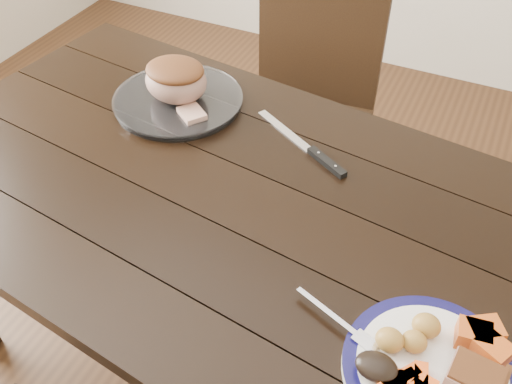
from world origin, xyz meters
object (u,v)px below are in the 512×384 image
at_px(dining_table, 229,222).
at_px(fork, 342,323).
at_px(dinner_plate, 430,371).
at_px(chair_far, 308,100).
at_px(roast_joint, 176,81).
at_px(serving_platter, 178,101).
at_px(pork_slice, 475,380).
at_px(carving_knife, 316,154).

height_order(dining_table, fork, fork).
relative_size(dinner_plate, fork, 1.68).
height_order(chair_far, roast_joint, chair_far).
bearing_deg(chair_far, serving_platter, 62.51).
bearing_deg(roast_joint, dinner_plate, -32.37).
relative_size(serving_platter, fork, 1.93).
bearing_deg(serving_platter, dining_table, -42.10).
distance_m(dinner_plate, pork_slice, 0.07).
bearing_deg(carving_knife, roast_joint, -157.38).
bearing_deg(chair_far, dining_table, 90.57).
height_order(dinner_plate, carving_knife, dinner_plate).
bearing_deg(roast_joint, chair_far, 68.44).
height_order(dinner_plate, fork, fork).
relative_size(dinner_plate, carving_knife, 1.00).
distance_m(dinner_plate, roast_joint, 0.93).
height_order(roast_joint, carving_knife, roast_joint).
bearing_deg(dinner_plate, fork, 174.10).
bearing_deg(carving_knife, dinner_plate, -21.18).
bearing_deg(fork, dinner_plate, 14.25).
xyz_separation_m(dinner_plate, roast_joint, (-0.78, 0.50, 0.06)).
relative_size(chair_far, fork, 5.38).
bearing_deg(dinner_plate, serving_platter, 147.63).
xyz_separation_m(chair_far, roast_joint, (-0.19, -0.49, 0.30)).
bearing_deg(dining_table, fork, -33.60).
distance_m(dining_table, roast_joint, 0.41).
bearing_deg(dining_table, serving_platter, 137.90).
distance_m(pork_slice, fork, 0.23).
height_order(dining_table, serving_platter, serving_platter).
xyz_separation_m(dinner_plate, fork, (-0.16, 0.02, 0.01)).
bearing_deg(carving_knife, chair_far, 140.96).
height_order(fork, carving_knife, fork).
xyz_separation_m(serving_platter, roast_joint, (0.00, 0.00, 0.06)).
distance_m(chair_far, carving_knife, 0.62).
distance_m(dinner_plate, serving_platter, 0.93).
height_order(dining_table, carving_knife, carving_knife).
bearing_deg(dinner_plate, pork_slice, -4.76).
height_order(dinner_plate, roast_joint, roast_joint).
bearing_deg(carving_knife, fork, -34.67).
distance_m(chair_far, fork, 1.09).
distance_m(dining_table, serving_platter, 0.39).
distance_m(chair_far, dinner_plate, 1.17).
bearing_deg(chair_far, fork, 107.97).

